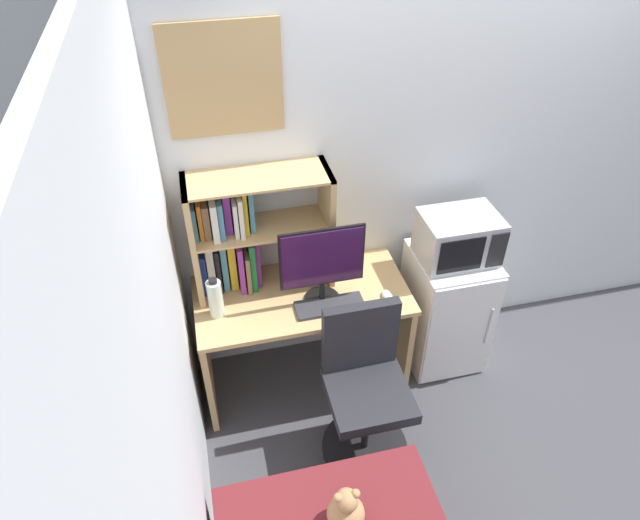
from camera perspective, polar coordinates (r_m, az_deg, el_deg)
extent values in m
cube|color=silver|center=(3.62, 18.31, 10.13)|extent=(6.40, 0.04, 2.60)
cube|color=silver|center=(1.95, -14.58, -19.20)|extent=(0.04, 4.40, 2.60)
cube|color=tan|center=(3.26, -1.84, -3.57)|extent=(1.22, 0.61, 0.03)
cube|color=tan|center=(3.49, -11.44, -9.57)|extent=(0.04, 0.55, 0.72)
cube|color=tan|center=(3.64, 7.51, -6.40)|extent=(0.04, 0.55, 0.72)
cube|color=tan|center=(3.12, -12.69, 1.79)|extent=(0.03, 0.29, 0.70)
cube|color=tan|center=(3.18, 0.66, 3.71)|extent=(0.03, 0.29, 0.70)
cube|color=tan|center=(2.94, -6.39, 8.23)|extent=(0.77, 0.29, 0.01)
cube|color=tan|center=(3.11, -5.99, 3.27)|extent=(0.71, 0.29, 0.01)
cube|color=navy|center=(3.27, -11.66, -0.82)|extent=(0.03, 0.18, 0.27)
cube|color=silver|center=(3.25, -11.01, -0.31)|extent=(0.04, 0.18, 0.33)
cube|color=black|center=(3.26, -10.30, -0.47)|extent=(0.02, 0.18, 0.29)
cube|color=teal|center=(3.25, -9.72, 0.03)|extent=(0.03, 0.16, 0.34)
cube|color=gold|center=(3.27, -8.90, -0.12)|extent=(0.04, 0.16, 0.30)
cube|color=purple|center=(3.25, -8.10, -0.15)|extent=(0.03, 0.23, 0.31)
cube|color=brown|center=(3.27, -7.44, -0.53)|extent=(0.02, 0.24, 0.25)
cube|color=#197233|center=(3.25, -6.97, 0.10)|extent=(0.03, 0.22, 0.32)
cube|color=purple|center=(3.26, -6.46, 0.51)|extent=(0.03, 0.17, 0.34)
cube|color=teal|center=(3.06, -12.59, 4.24)|extent=(0.02, 0.20, 0.20)
cube|color=orange|center=(3.06, -12.08, 4.48)|extent=(0.02, 0.19, 0.21)
cube|color=brown|center=(3.06, -11.49, 4.46)|extent=(0.03, 0.20, 0.20)
cube|color=silver|center=(3.04, -10.72, 4.61)|extent=(0.03, 0.24, 0.23)
cube|color=teal|center=(3.05, -10.10, 4.72)|extent=(0.03, 0.22, 0.22)
cube|color=purple|center=(3.05, -9.47, 5.33)|extent=(0.04, 0.16, 0.26)
cube|color=silver|center=(3.05, -8.68, 4.80)|extent=(0.02, 0.22, 0.20)
cube|color=silver|center=(3.04, -8.17, 5.08)|extent=(0.02, 0.24, 0.24)
cube|color=gold|center=(3.04, -7.72, 5.56)|extent=(0.02, 0.20, 0.27)
cube|color=teal|center=(3.06, -7.10, 5.53)|extent=(0.02, 0.18, 0.25)
cylinder|color=black|center=(3.20, 0.21, -3.94)|extent=(0.20, 0.20, 0.02)
cylinder|color=black|center=(3.15, 0.21, -3.06)|extent=(0.04, 0.04, 0.12)
cube|color=black|center=(3.01, 0.20, 0.26)|extent=(0.47, 0.01, 0.37)
cube|color=#33143D|center=(3.01, 0.22, 0.21)|extent=(0.44, 0.02, 0.34)
cube|color=#333338|center=(3.15, 1.00, -4.65)|extent=(0.38, 0.15, 0.02)
ellipsoid|color=silver|center=(3.23, 6.77, -3.55)|extent=(0.06, 0.09, 0.03)
cylinder|color=silver|center=(3.09, -10.48, -3.86)|extent=(0.08, 0.08, 0.23)
cylinder|color=black|center=(3.01, -10.75, -2.10)|extent=(0.04, 0.04, 0.02)
cube|color=white|center=(3.73, 12.55, -4.66)|extent=(0.46, 0.48, 0.83)
cube|color=white|center=(3.58, 14.12, -7.27)|extent=(0.44, 0.01, 0.79)
cylinder|color=#B2B2B7|center=(3.61, 16.63, -6.43)|extent=(0.01, 0.01, 0.29)
cube|color=#ADADB2|center=(3.38, 13.83, 2.24)|extent=(0.44, 0.32, 0.29)
cube|color=black|center=(3.24, 14.04, 0.40)|extent=(0.27, 0.01, 0.22)
cube|color=black|center=(3.34, 17.45, 0.95)|extent=(0.11, 0.01, 0.23)
cylinder|color=black|center=(3.46, 4.49, -18.25)|extent=(0.49, 0.49, 0.04)
cylinder|color=black|center=(3.27, 4.69, -16.06)|extent=(0.04, 0.04, 0.46)
cube|color=#232328|center=(3.08, 4.93, -13.38)|extent=(0.43, 0.43, 0.07)
cube|color=#232328|center=(3.01, 4.07, -7.62)|extent=(0.41, 0.06, 0.43)
sphere|color=#AD7F51|center=(2.63, 2.61, -24.15)|extent=(0.16, 0.16, 0.16)
sphere|color=#AD7F51|center=(2.54, 2.68, -23.04)|extent=(0.10, 0.10, 0.10)
sphere|color=#AD7F51|center=(2.50, 1.80, -22.81)|extent=(0.04, 0.04, 0.04)
sphere|color=#AD7F51|center=(2.51, 3.62, -22.43)|extent=(0.04, 0.04, 0.04)
cube|color=tan|center=(2.85, -9.71, 17.43)|extent=(0.56, 0.02, 0.55)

